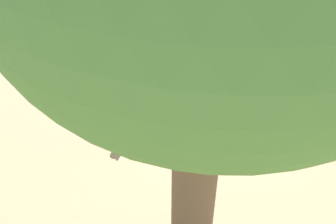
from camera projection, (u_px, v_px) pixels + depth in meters
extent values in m
plane|color=tan|center=(198.00, 130.00, 12.40)|extent=(60.00, 60.00, 0.00)
cylinder|color=gray|center=(183.00, 120.00, 12.31)|extent=(0.28, 0.28, 0.65)
cylinder|color=gray|center=(182.00, 112.00, 12.67)|extent=(0.28, 0.28, 0.65)
cylinder|color=gray|center=(210.00, 120.00, 12.32)|extent=(0.28, 0.28, 0.65)
cylinder|color=gray|center=(208.00, 111.00, 12.69)|extent=(0.28, 0.28, 0.65)
ellipsoid|color=gray|center=(197.00, 98.00, 12.07)|extent=(1.18, 1.78, 0.98)
sphere|color=gray|center=(166.00, 95.00, 11.98)|extent=(0.70, 0.70, 0.70)
cone|color=gray|center=(158.00, 111.00, 12.34)|extent=(0.22, 0.22, 1.10)
cube|color=gray|center=(170.00, 104.00, 11.61)|extent=(0.57, 0.21, 0.52)
cube|color=gray|center=(169.00, 88.00, 12.35)|extent=(0.57, 0.21, 0.52)
cylinder|color=#3F3833|center=(121.00, 131.00, 11.73)|extent=(0.14, 0.14, 0.82)
cylinder|color=#3F3833|center=(123.00, 134.00, 11.59)|extent=(0.14, 0.14, 0.82)
cylinder|color=#B23F33|center=(121.00, 115.00, 11.24)|extent=(0.32, 0.32, 0.58)
sphere|color=tan|center=(120.00, 104.00, 11.00)|extent=(0.22, 0.22, 0.22)
cylinder|color=#B23F33|center=(119.00, 110.00, 11.39)|extent=(0.09, 0.09, 0.55)
cylinder|color=#B23F33|center=(123.00, 118.00, 11.08)|extent=(0.09, 0.09, 0.55)
cylinder|color=brown|center=(194.00, 183.00, 7.21)|extent=(0.88, 0.88, 4.93)
cube|color=#9E7A51|center=(134.00, 66.00, 14.97)|extent=(1.42, 0.46, 0.06)
cube|color=#9E7A51|center=(138.00, 60.00, 14.86)|extent=(1.40, 0.12, 0.40)
cube|color=#9E7A51|center=(136.00, 77.00, 14.70)|extent=(0.10, 0.36, 0.42)
cube|color=#9E7A51|center=(132.00, 65.00, 15.53)|extent=(0.10, 0.36, 0.42)
cube|color=#9E7A51|center=(43.00, 55.00, 15.07)|extent=(1.55, 0.89, 0.06)
cylinder|color=#9E7A51|center=(52.00, 70.00, 14.88)|extent=(0.10, 0.10, 0.72)
cylinder|color=#9E7A51|center=(36.00, 71.00, 14.78)|extent=(0.10, 0.10, 0.72)
cylinder|color=#9E7A51|center=(54.00, 56.00, 15.83)|extent=(0.10, 0.10, 0.72)
cylinder|color=#9E7A51|center=(38.00, 57.00, 15.73)|extent=(0.10, 0.10, 0.72)
cube|color=#9E7A51|center=(60.00, 60.00, 15.35)|extent=(1.51, 0.33, 0.05)
cube|color=#9E7A51|center=(29.00, 63.00, 15.16)|extent=(1.51, 0.33, 0.05)
cylinder|color=gray|center=(264.00, 154.00, 11.24)|extent=(0.36, 0.36, 0.32)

